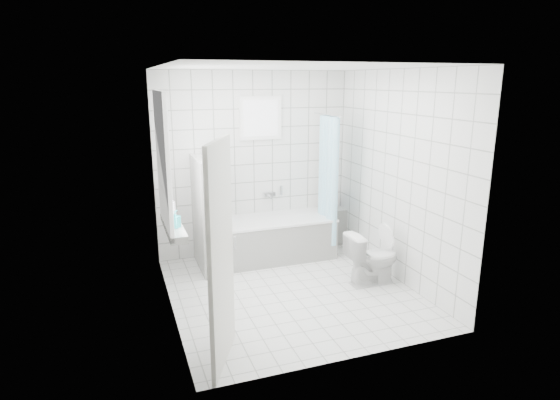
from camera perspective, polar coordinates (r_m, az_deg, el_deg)
name	(u,v)px	position (r m, az deg, el deg)	size (l,w,h in m)	color
ground	(291,291)	(5.74, 1.34, -11.03)	(3.00, 3.00, 0.00)	white
ceiling	(292,67)	(5.18, 1.51, 15.91)	(3.00, 3.00, 0.00)	white
wall_back	(254,164)	(6.70, -3.20, 4.38)	(2.80, 0.02, 2.60)	white
wall_front	(355,222)	(3.99, 9.19, -2.72)	(2.80, 0.02, 2.60)	white
wall_left	(166,196)	(4.99, -13.75, 0.51)	(0.02, 3.00, 2.60)	white
wall_right	(397,177)	(5.95, 14.12, 2.68)	(0.02, 3.00, 2.60)	white
window_left	(165,162)	(5.23, -13.81, 4.48)	(0.01, 0.90, 1.40)	white
window_back	(261,118)	(6.61, -2.32, 9.93)	(0.50, 0.01, 0.50)	white
window_sill	(173,227)	(5.41, -12.87, -3.23)	(0.18, 1.02, 0.08)	white
door	(221,256)	(4.07, -7.19, -6.79)	(0.04, 0.80, 2.00)	silver
bathtub	(270,238)	(6.64, -1.23, -4.69)	(1.77, 0.77, 0.58)	white
partition_wall	(203,214)	(6.24, -9.41, -1.74)	(0.15, 0.85, 1.50)	white
tiled_ledge	(332,226)	(7.27, 6.32, -3.22)	(0.40, 0.24, 0.55)	white
toilet	(372,258)	(5.93, 11.19, -6.95)	(0.37, 0.65, 0.67)	white
curtain_rod	(327,115)	(6.58, 5.70, 10.29)	(0.02, 0.02, 0.80)	silver
shower_curtain	(329,181)	(6.59, 5.99, 2.38)	(0.14, 0.48, 1.78)	#52C9F1
tub_faucet	(269,194)	(6.82, -1.35, 0.71)	(0.18, 0.06, 0.06)	silver
sill_bottles	(173,212)	(5.45, -12.97, -1.45)	(0.16, 0.59, 0.29)	white
ledge_bottles	(331,202)	(7.14, 6.26, -0.30)	(0.15, 0.16, 0.25)	red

